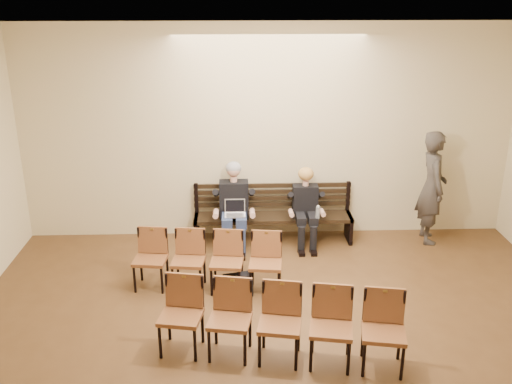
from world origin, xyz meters
TOP-DOWN VIEW (x-y plane):
  - room_walls at (0.00, 0.79)m, footprint 8.02×10.01m
  - bench at (0.08, 4.65)m, footprint 2.60×0.90m
  - seated_man at (-0.56, 4.53)m, footprint 0.58×0.80m
  - seated_woman at (0.59, 4.53)m, footprint 0.50×0.69m
  - laptop at (-0.55, 4.32)m, footprint 0.35×0.29m
  - water_bottle at (0.74, 4.23)m, footprint 0.08×0.08m
  - bag at (-0.52, 2.94)m, footprint 0.42×0.34m
  - passerby at (2.64, 4.59)m, footprint 0.56×0.81m
  - chair_row_front at (-0.94, 3.10)m, footprint 2.09×0.69m
  - chair_row_back at (-0.06, 1.49)m, footprint 2.79×0.97m

SIDE VIEW (x-z plane):
  - bag at x=-0.52m, z-range 0.00..0.27m
  - bench at x=0.08m, z-range 0.00..0.45m
  - chair_row_front at x=-0.94m, z-range 0.00..0.84m
  - chair_row_back at x=-0.06m, z-range 0.00..0.90m
  - water_bottle at x=0.74m, z-range 0.45..0.67m
  - laptop at x=-0.55m, z-range 0.45..0.69m
  - seated_woman at x=0.59m, z-range 0.00..1.16m
  - seated_man at x=-0.56m, z-range 0.00..1.38m
  - passerby at x=2.64m, z-range 0.00..2.14m
  - room_walls at x=0.00m, z-range 0.78..4.29m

